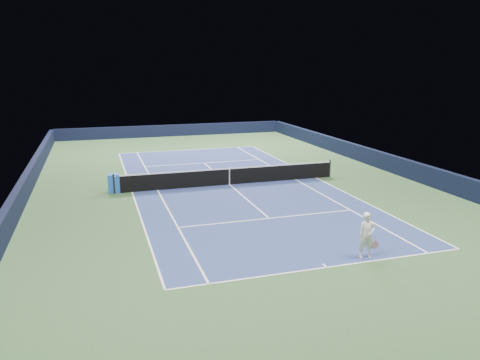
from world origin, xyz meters
name	(u,v)px	position (x,y,z in m)	size (l,w,h in m)	color
ground	(229,185)	(0.00, 0.00, 0.00)	(40.00, 40.00, 0.00)	#2E4F2B
wall_far	(172,130)	(0.00, 19.82, 0.55)	(22.00, 0.35, 1.10)	black
wall_right	(392,164)	(10.82, 0.00, 0.55)	(0.35, 40.00, 1.10)	black
wall_left	(23,190)	(-10.82, 0.00, 0.55)	(0.35, 40.00, 1.10)	black
court_surface	(229,185)	(0.00, 0.00, 0.00)	(10.97, 23.77, 0.01)	navy
baseline_far	(189,150)	(0.00, 11.88, 0.01)	(10.97, 0.08, 0.00)	white
baseline_near	(327,267)	(0.00, -11.88, 0.01)	(10.97, 0.08, 0.00)	white
sideline_doubles_right	(316,178)	(5.49, 0.00, 0.01)	(0.08, 23.77, 0.00)	white
sideline_doubles_left	(132,192)	(-5.49, 0.00, 0.01)	(0.08, 23.77, 0.00)	white
sideline_singles_right	(295,179)	(4.12, 0.00, 0.01)	(0.08, 23.77, 0.00)	white
sideline_singles_left	(158,190)	(-4.12, 0.00, 0.01)	(0.08, 23.77, 0.00)	white
service_line_far	(204,163)	(0.00, 6.40, 0.01)	(8.23, 0.08, 0.00)	white
service_line_near	(269,218)	(0.00, -6.40, 0.01)	(8.23, 0.08, 0.00)	white
center_service_line	(229,184)	(0.00, 0.00, 0.01)	(0.08, 12.80, 0.00)	white
center_mark_far	(189,150)	(0.00, 11.73, 0.01)	(0.08, 0.30, 0.00)	white
center_mark_near	(325,266)	(0.00, -11.73, 0.01)	(0.08, 0.30, 0.00)	white
tennis_net	(229,176)	(0.00, 0.00, 0.50)	(12.90, 0.10, 1.07)	black
sponsor_cube	(114,183)	(-6.40, 0.26, 0.50)	(0.64, 0.58, 1.00)	blue
tennis_player	(367,235)	(1.72, -11.52, 0.84)	(0.79, 1.27, 1.85)	white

